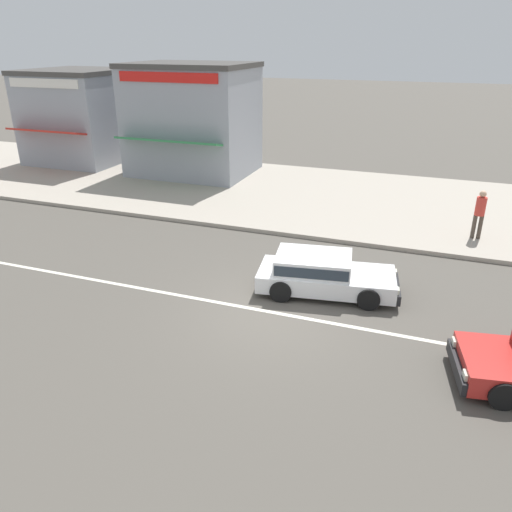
# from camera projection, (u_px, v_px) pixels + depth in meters

# --- Properties ---
(ground_plane) EXTENTS (160.00, 160.00, 0.00)m
(ground_plane) POSITION_uv_depth(u_px,v_px,m) (274.00, 313.00, 13.06)
(ground_plane) COLOR #544F47
(lane_centre_stripe) EXTENTS (50.40, 0.14, 0.01)m
(lane_centre_stripe) POSITION_uv_depth(u_px,v_px,m) (274.00, 312.00, 13.06)
(lane_centre_stripe) COLOR silver
(lane_centre_stripe) RESTS_ON ground
(kerb_strip) EXTENTS (68.00, 10.00, 0.15)m
(kerb_strip) POSITION_uv_depth(u_px,v_px,m) (347.00, 200.00, 21.93)
(kerb_strip) COLOR #ADA393
(kerb_strip) RESTS_ON ground
(hatchback_white_1) EXTENTS (4.08, 2.21, 1.10)m
(hatchback_white_1) POSITION_uv_depth(u_px,v_px,m) (322.00, 273.00, 13.93)
(hatchback_white_1) COLOR white
(hatchback_white_1) RESTS_ON ground
(pedestrian_mid_kerb) EXTENTS (0.34, 0.34, 1.72)m
(pedestrian_mid_kerb) POSITION_uv_depth(u_px,v_px,m) (480.00, 211.00, 17.13)
(pedestrian_mid_kerb) COLOR #4C4238
(pedestrian_mid_kerb) RESTS_ON kerb_strip
(shopfront_corner_warung) EXTENTS (5.08, 6.03, 4.92)m
(shopfront_corner_warung) POSITION_uv_depth(u_px,v_px,m) (82.00, 116.00, 27.96)
(shopfront_corner_warung) COLOR #999EA8
(shopfront_corner_warung) RESTS_ON kerb_strip
(shopfront_mid_block) EXTENTS (5.99, 5.39, 5.38)m
(shopfront_mid_block) POSITION_uv_depth(u_px,v_px,m) (193.00, 119.00, 25.15)
(shopfront_mid_block) COLOR #999EA8
(shopfront_mid_block) RESTS_ON kerb_strip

